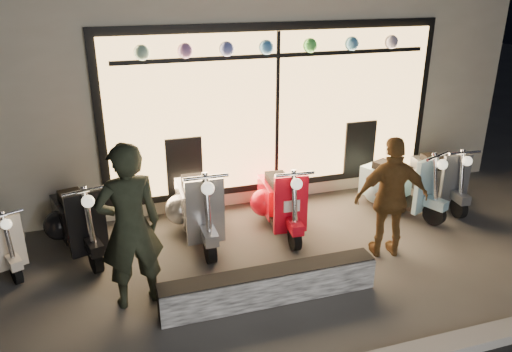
{
  "coord_description": "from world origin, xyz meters",
  "views": [
    {
      "loc": [
        -1.82,
        -5.22,
        3.51
      ],
      "look_at": [
        0.03,
        0.6,
        1.05
      ],
      "focal_mm": 35.0,
      "sensor_mm": 36.0,
      "label": 1
    }
  ],
  "objects_px": {
    "graffiti_barrier": "(270,285)",
    "scooter_silver": "(197,205)",
    "woman": "(391,198)",
    "scooter_red": "(280,199)",
    "man": "(130,227)"
  },
  "relations": [
    {
      "from": "graffiti_barrier",
      "to": "scooter_red",
      "type": "xyz_separation_m",
      "value": [
        0.77,
        1.77,
        0.22
      ]
    },
    {
      "from": "man",
      "to": "graffiti_barrier",
      "type": "bearing_deg",
      "value": 154.02
    },
    {
      "from": "scooter_silver",
      "to": "woman",
      "type": "relative_size",
      "value": 0.96
    },
    {
      "from": "woman",
      "to": "man",
      "type": "bearing_deg",
      "value": 14.1
    },
    {
      "from": "graffiti_barrier",
      "to": "woman",
      "type": "distance_m",
      "value": 2.02
    },
    {
      "from": "graffiti_barrier",
      "to": "scooter_silver",
      "type": "height_order",
      "value": "scooter_silver"
    },
    {
      "from": "scooter_silver",
      "to": "man",
      "type": "xyz_separation_m",
      "value": [
        -1.0,
        -1.42,
        0.51
      ]
    },
    {
      "from": "graffiti_barrier",
      "to": "scooter_red",
      "type": "bearing_deg",
      "value": 66.55
    },
    {
      "from": "scooter_silver",
      "to": "man",
      "type": "distance_m",
      "value": 1.81
    },
    {
      "from": "scooter_silver",
      "to": "scooter_red",
      "type": "height_order",
      "value": "scooter_silver"
    },
    {
      "from": "scooter_silver",
      "to": "man",
      "type": "bearing_deg",
      "value": -124.89
    },
    {
      "from": "scooter_red",
      "to": "woman",
      "type": "xyz_separation_m",
      "value": [
        1.08,
        -1.25,
        0.4
      ]
    },
    {
      "from": "graffiti_barrier",
      "to": "scooter_silver",
      "type": "distance_m",
      "value": 1.94
    },
    {
      "from": "scooter_silver",
      "to": "woman",
      "type": "xyz_separation_m",
      "value": [
        2.31,
        -1.34,
        0.37
      ]
    },
    {
      "from": "man",
      "to": "scooter_red",
      "type": "bearing_deg",
      "value": -158.43
    }
  ]
}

